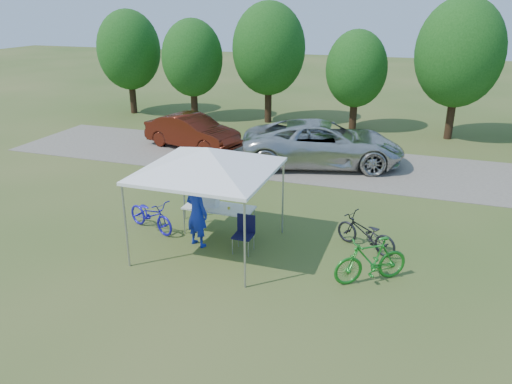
# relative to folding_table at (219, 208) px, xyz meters

# --- Properties ---
(ground) EXTENTS (100.00, 100.00, 0.00)m
(ground) POSITION_rel_folding_table_xyz_m (0.14, -0.91, -0.74)
(ground) COLOR #2D5119
(ground) RESTS_ON ground
(gravel_strip) EXTENTS (24.00, 5.00, 0.02)m
(gravel_strip) POSITION_rel_folding_table_xyz_m (0.14, 7.09, -0.73)
(gravel_strip) COLOR gray
(gravel_strip) RESTS_ON ground
(canopy) EXTENTS (4.53, 4.53, 3.00)m
(canopy) POSITION_rel_folding_table_xyz_m (0.14, -0.91, 1.91)
(canopy) COLOR #A5A5AA
(canopy) RESTS_ON ground
(treeline) EXTENTS (24.89, 4.28, 6.30)m
(treeline) POSITION_rel_folding_table_xyz_m (-0.15, 13.13, 2.79)
(treeline) COLOR #382314
(treeline) RESTS_ON ground
(folding_table) EXTENTS (1.92, 0.80, 0.79)m
(folding_table) POSITION_rel_folding_table_xyz_m (0.00, 0.00, 0.00)
(folding_table) COLOR white
(folding_table) RESTS_ON ground
(folding_chair) EXTENTS (0.48, 0.50, 0.95)m
(folding_chair) POSITION_rel_folding_table_xyz_m (1.01, -0.71, -0.18)
(folding_chair) COLOR black
(folding_chair) RESTS_ON ground
(cooler) EXTENTS (0.47, 0.32, 0.34)m
(cooler) POSITION_rel_folding_table_xyz_m (-0.26, 0.00, 0.21)
(cooler) COLOR white
(cooler) RESTS_ON folding_table
(ice_cream_cup) EXTENTS (0.07, 0.07, 0.06)m
(ice_cream_cup) POSITION_rel_folding_table_xyz_m (0.31, -0.05, 0.07)
(ice_cream_cup) COLOR gold
(ice_cream_cup) RESTS_ON folding_table
(cyclist) EXTENTS (0.77, 0.63, 1.83)m
(cyclist) POSITION_rel_folding_table_xyz_m (-0.26, -0.85, 0.17)
(cyclist) COLOR #162AB5
(cyclist) RESTS_ON ground
(bike_blue) EXTENTS (1.86, 1.20, 0.92)m
(bike_blue) POSITION_rel_folding_table_xyz_m (-1.89, -0.42, -0.28)
(bike_blue) COLOR #1D15BD
(bike_blue) RESTS_ON ground
(bike_green) EXTENTS (1.77, 1.45, 1.08)m
(bike_green) POSITION_rel_folding_table_xyz_m (4.26, -1.22, -0.20)
(bike_green) COLOR #1C8222
(bike_green) RESTS_ON ground
(bike_dark) EXTENTS (1.84, 1.32, 0.92)m
(bike_dark) POSITION_rel_folding_table_xyz_m (3.94, 0.34, -0.28)
(bike_dark) COLOR black
(bike_dark) RESTS_ON ground
(minivan) EXTENTS (6.70, 4.34, 1.72)m
(minivan) POSITION_rel_folding_table_xyz_m (1.40, 7.00, 0.13)
(minivan) COLOR #BBBDB7
(minivan) RESTS_ON gravel_strip
(sedan) EXTENTS (4.61, 2.57, 1.44)m
(sedan) POSITION_rel_folding_table_xyz_m (-4.45, 7.55, -0.00)
(sedan) COLOR #4E180D
(sedan) RESTS_ON gravel_strip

